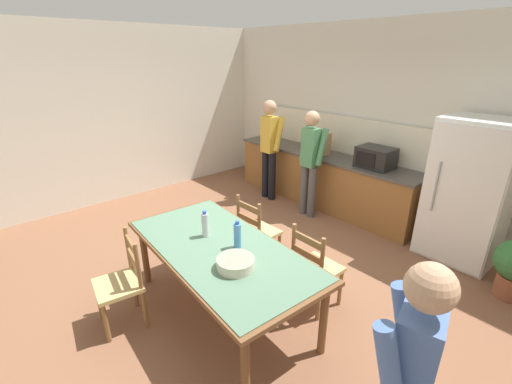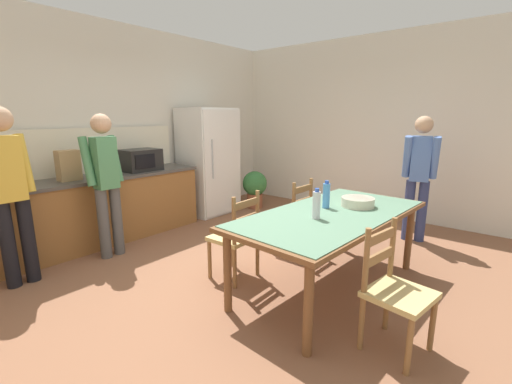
# 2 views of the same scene
# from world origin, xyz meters

# --- Properties ---
(ground_plane) EXTENTS (8.32, 8.32, 0.00)m
(ground_plane) POSITION_xyz_m (0.00, 0.00, 0.00)
(ground_plane) COLOR brown
(wall_back) EXTENTS (6.52, 0.12, 2.90)m
(wall_back) POSITION_xyz_m (0.00, 2.66, 1.45)
(wall_back) COLOR silver
(wall_back) RESTS_ON ground
(wall_left) EXTENTS (0.12, 5.20, 2.90)m
(wall_left) POSITION_xyz_m (-3.26, 0.00, 1.45)
(wall_left) COLOR silver
(wall_left) RESTS_ON ground
(kitchen_counter) EXTENTS (3.41, 0.66, 0.88)m
(kitchen_counter) POSITION_xyz_m (-0.69, 2.23, 0.44)
(kitchen_counter) COLOR brown
(kitchen_counter) RESTS_ON ground
(counter_splashback) EXTENTS (3.37, 0.03, 0.60)m
(counter_splashback) POSITION_xyz_m (-0.69, 2.54, 1.18)
(counter_splashback) COLOR #EFE8CB
(counter_splashback) RESTS_ON kitchen_counter
(refrigerator) EXTENTS (0.85, 0.73, 1.76)m
(refrigerator) POSITION_xyz_m (1.54, 2.19, 0.88)
(refrigerator) COLOR white
(refrigerator) RESTS_ON ground
(microwave) EXTENTS (0.50, 0.39, 0.30)m
(microwave) POSITION_xyz_m (0.26, 2.21, 1.03)
(microwave) COLOR black
(microwave) RESTS_ON kitchen_counter
(paper_bag) EXTENTS (0.24, 0.16, 0.36)m
(paper_bag) POSITION_xyz_m (-0.71, 2.20, 1.06)
(paper_bag) COLOR tan
(paper_bag) RESTS_ON kitchen_counter
(dining_table) EXTENTS (2.15, 1.14, 0.76)m
(dining_table) POSITION_xyz_m (0.41, -0.68, 0.69)
(dining_table) COLOR brown
(dining_table) RESTS_ON ground
(bottle_near_centre) EXTENTS (0.07, 0.07, 0.27)m
(bottle_near_centre) POSITION_xyz_m (0.15, -0.67, 0.88)
(bottle_near_centre) COLOR silver
(bottle_near_centre) RESTS_ON dining_table
(bottle_off_centre) EXTENTS (0.07, 0.07, 0.27)m
(bottle_off_centre) POSITION_xyz_m (0.53, -0.56, 0.88)
(bottle_off_centre) COLOR #4C8ED6
(bottle_off_centre) RESTS_ON dining_table
(serving_bowl) EXTENTS (0.32, 0.32, 0.09)m
(serving_bowl) POSITION_xyz_m (0.77, -0.78, 0.81)
(serving_bowl) COLOR beige
(serving_bowl) RESTS_ON dining_table
(chair_side_near_left) EXTENTS (0.48, 0.46, 0.91)m
(chair_side_near_left) POSITION_xyz_m (-0.10, -1.45, 0.44)
(chair_side_near_left) COLOR olive
(chair_side_near_left) RESTS_ON ground
(chair_side_far_left) EXTENTS (0.43, 0.41, 0.91)m
(chair_side_far_left) POSITION_xyz_m (-0.00, 0.14, 0.44)
(chair_side_far_left) COLOR olive
(chair_side_far_left) RESTS_ON ground
(chair_side_far_right) EXTENTS (0.43, 0.41, 0.91)m
(chair_side_far_right) POSITION_xyz_m (0.93, 0.09, 0.44)
(chair_side_far_right) COLOR olive
(chair_side_far_right) RESTS_ON ground
(person_at_sink) EXTENTS (0.43, 0.30, 1.72)m
(person_at_sink) POSITION_xyz_m (-1.45, 1.71, 0.97)
(person_at_sink) COLOR black
(person_at_sink) RESTS_ON ground
(person_at_counter) EXTENTS (0.42, 0.29, 1.66)m
(person_at_counter) POSITION_xyz_m (-0.52, 1.69, 0.93)
(person_at_counter) COLOR #4C4C4C
(person_at_counter) RESTS_ON ground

